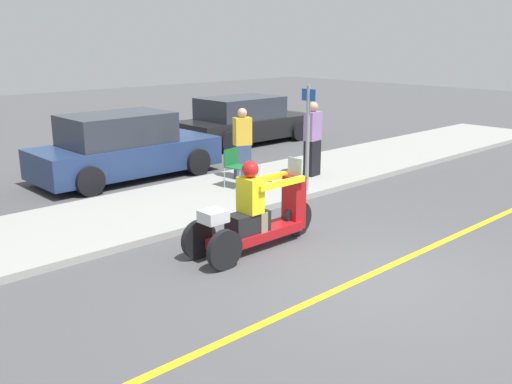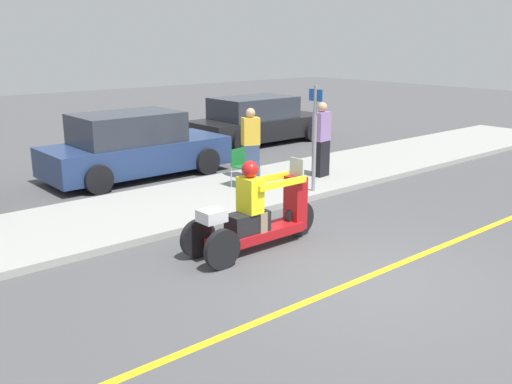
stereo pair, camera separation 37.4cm
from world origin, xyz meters
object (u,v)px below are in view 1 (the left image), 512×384
object	(u,v)px
spectator_with_child	(242,145)
folding_chair_set_back	(235,164)
parked_car_lot_far	(244,121)
parked_car_lot_center	(124,148)
spectator_end_of_line	(313,140)
motorcycle_trike	(256,218)
street_sign	(308,134)

from	to	relation	value
spectator_with_child	folding_chair_set_back	world-z (taller)	spectator_with_child
parked_car_lot_far	parked_car_lot_center	world-z (taller)	parked_car_lot_center
folding_chair_set_back	parked_car_lot_center	xyz separation A→B (m)	(-1.11, 2.73, 0.10)
spectator_end_of_line	parked_car_lot_far	bearing A→B (deg)	65.99
motorcycle_trike	spectator_end_of_line	size ratio (longest dim) A/B	1.43
folding_chair_set_back	parked_car_lot_far	world-z (taller)	parked_car_lot_far
parked_car_lot_center	street_sign	size ratio (longest dim) A/B	1.99
spectator_with_child	folding_chair_set_back	bearing A→B (deg)	-143.97
motorcycle_trike	spectator_with_child	bearing A→B (deg)	51.29
folding_chair_set_back	street_sign	xyz separation A→B (m)	(0.91, -1.26, 0.69)
folding_chair_set_back	parked_car_lot_center	distance (m)	2.95
folding_chair_set_back	spectator_with_child	bearing A→B (deg)	36.03
parked_car_lot_center	street_sign	bearing A→B (deg)	-63.15
motorcycle_trike	folding_chair_set_back	world-z (taller)	motorcycle_trike
spectator_end_of_line	parked_car_lot_far	size ratio (longest dim) A/B	0.38
spectator_with_child	street_sign	distance (m)	1.77
motorcycle_trike	street_sign	bearing A→B (deg)	28.40
spectator_end_of_line	parked_car_lot_center	xyz separation A→B (m)	(-3.11, 3.16, -0.22)
motorcycle_trike	parked_car_lot_center	distance (m)	5.65
parked_car_lot_far	parked_car_lot_center	distance (m)	5.47
motorcycle_trike	spectator_with_child	size ratio (longest dim) A/B	1.52
motorcycle_trike	parked_car_lot_far	bearing A→B (deg)	49.38
spectator_end_of_line	spectator_with_child	bearing A→B (deg)	148.32
parked_car_lot_center	street_sign	distance (m)	4.50
spectator_end_of_line	street_sign	bearing A→B (deg)	-142.86
parked_car_lot_center	parked_car_lot_far	bearing A→B (deg)	16.97
motorcycle_trike	parked_car_lot_center	bearing A→B (deg)	80.63
folding_chair_set_back	parked_car_lot_far	size ratio (longest dim) A/B	0.18
folding_chair_set_back	street_sign	world-z (taller)	street_sign
spectator_with_child	spectator_end_of_line	bearing A→B (deg)	-31.68
folding_chair_set_back	street_sign	distance (m)	1.70
street_sign	parked_car_lot_center	bearing A→B (deg)	116.85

